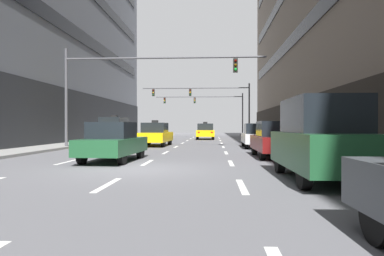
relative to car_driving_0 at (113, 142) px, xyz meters
name	(u,v)px	position (x,y,z in m)	size (l,w,h in m)	color
ground_plane	(136,169)	(1.45, -2.42, -0.77)	(120.00, 120.00, 0.00)	slate
sidewalk_right	(379,169)	(9.11, -2.42, -0.70)	(2.60, 80.00, 0.14)	gray
lane_stripe_l1_s4	(67,162)	(-1.72, -0.42, -0.76)	(0.16, 2.00, 0.01)	silver
lane_stripe_l1_s5	(107,152)	(-1.72, 4.58, -0.76)	(0.16, 2.00, 0.01)	silver
lane_stripe_l1_s6	(129,147)	(-1.72, 9.58, -0.76)	(0.16, 2.00, 0.01)	silver
lane_stripe_l1_s7	(144,143)	(-1.72, 14.58, -0.76)	(0.16, 2.00, 0.01)	silver
lane_stripe_l1_s8	(155,140)	(-1.72, 19.58, -0.76)	(0.16, 2.00, 0.01)	silver
lane_stripe_l1_s9	(162,139)	(-1.72, 24.58, -0.76)	(0.16, 2.00, 0.01)	silver
lane_stripe_l1_s10	(168,137)	(-1.72, 29.58, -0.76)	(0.16, 2.00, 0.01)	silver
lane_stripe_l2_s3	(107,185)	(1.45, -5.42, -0.76)	(0.16, 2.00, 0.01)	silver
lane_stripe_l2_s4	(148,162)	(1.45, -0.42, -0.76)	(0.16, 2.00, 0.01)	silver
lane_stripe_l2_s5	(166,152)	(1.45, 4.58, -0.76)	(0.16, 2.00, 0.01)	silver
lane_stripe_l2_s6	(176,147)	(1.45, 9.58, -0.76)	(0.16, 2.00, 0.01)	silver
lane_stripe_l2_s7	(183,143)	(1.45, 14.58, -0.76)	(0.16, 2.00, 0.01)	silver
lane_stripe_l2_s8	(187,141)	(1.45, 19.58, -0.76)	(0.16, 2.00, 0.01)	silver
lane_stripe_l2_s9	(191,139)	(1.45, 24.58, -0.76)	(0.16, 2.00, 0.01)	silver
lane_stripe_l2_s10	(193,137)	(1.45, 29.58, -0.76)	(0.16, 2.00, 0.01)	silver
lane_stripe_l3_s3	(242,186)	(4.63, -5.42, -0.76)	(0.16, 2.00, 0.01)	silver
lane_stripe_l3_s4	(231,163)	(4.63, -0.42, -0.76)	(0.16, 2.00, 0.01)	silver
lane_stripe_l3_s5	(226,153)	(4.63, 4.58, -0.76)	(0.16, 2.00, 0.01)	silver
lane_stripe_l3_s6	(223,147)	(4.63, 9.58, -0.76)	(0.16, 2.00, 0.01)	silver
lane_stripe_l3_s7	(222,143)	(4.63, 14.58, -0.76)	(0.16, 2.00, 0.01)	silver
lane_stripe_l3_s8	(220,141)	(4.63, 19.58, -0.76)	(0.16, 2.00, 0.01)	silver
lane_stripe_l3_s9	(219,139)	(4.63, 24.58, -0.76)	(0.16, 2.00, 0.01)	silver
lane_stripe_l3_s10	(219,137)	(4.63, 29.58, -0.76)	(0.16, 2.00, 0.01)	silver
car_driving_0	(113,142)	(0.00, 0.00, 0.00)	(1.93, 4.22, 1.55)	black
taxi_driving_1	(155,135)	(-0.08, 10.43, 0.04)	(1.97, 4.40, 1.80)	black
taxi_driving_2	(205,132)	(3.11, 22.77, 0.05)	(1.96, 4.46, 1.84)	black
taxi_driving_3	(114,131)	(-3.39, 11.75, 0.25)	(1.96, 4.30, 2.22)	black
car_parked_1	(322,139)	(6.75, -4.38, 0.29)	(1.87, 4.41, 2.13)	black
car_parked_2	(276,140)	(6.75, 2.12, 0.03)	(1.82, 4.30, 1.61)	black
car_parked_3	(257,136)	(6.75, 8.93, 0.00)	(1.81, 4.19, 1.56)	black
traffic_signal_0	(131,77)	(-1.12, 7.71, 3.71)	(12.57, 0.35, 6.13)	#4C4C51
traffic_signal_1	(210,98)	(3.53, 27.69, 4.02)	(12.83, 0.35, 6.33)	#4C4C51
traffic_signal_2	(210,104)	(3.46, 36.99, 3.83)	(12.78, 0.34, 6.03)	#4C4C51
pedestrian_0	(285,130)	(9.73, 14.71, 0.30)	(0.40, 0.41, 1.61)	#383D59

